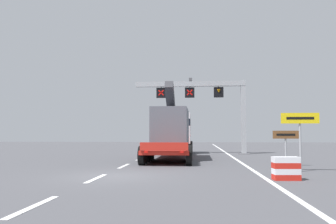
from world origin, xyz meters
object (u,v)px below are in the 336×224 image
(heavy_haul_truck_red, at_px, (174,131))
(crash_barrier_striped, at_px, (286,168))
(tourist_info_sign_brown, at_px, (286,139))
(exit_sign_yellow, at_px, (300,126))
(overhead_lane_gantry, at_px, (206,96))

(heavy_haul_truck_red, bearing_deg, crash_barrier_striped, -67.76)
(tourist_info_sign_brown, height_order, crash_barrier_striped, tourist_info_sign_brown)
(exit_sign_yellow, xyz_separation_m, tourist_info_sign_brown, (0.00, 2.63, -0.67))
(heavy_haul_truck_red, distance_m, crash_barrier_striped, 14.05)
(tourist_info_sign_brown, xyz_separation_m, crash_barrier_striped, (-1.47, -5.60, -1.04))
(heavy_haul_truck_red, bearing_deg, exit_sign_yellow, -55.85)
(crash_barrier_striped, bearing_deg, exit_sign_yellow, 63.62)
(heavy_haul_truck_red, distance_m, tourist_info_sign_brown, 9.98)
(exit_sign_yellow, distance_m, tourist_info_sign_brown, 2.71)
(exit_sign_yellow, height_order, crash_barrier_striped, exit_sign_yellow)
(overhead_lane_gantry, bearing_deg, heavy_haul_truck_red, -127.33)
(overhead_lane_gantry, xyz_separation_m, crash_barrier_striped, (2.60, -16.44, -4.73))
(tourist_info_sign_brown, distance_m, crash_barrier_striped, 5.88)
(tourist_info_sign_brown, relative_size, crash_barrier_striped, 1.89)
(overhead_lane_gantry, height_order, exit_sign_yellow, overhead_lane_gantry)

